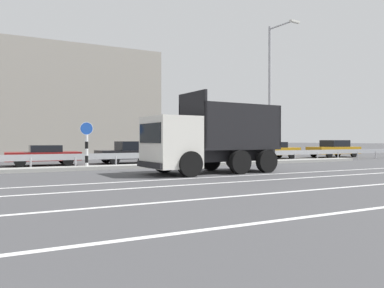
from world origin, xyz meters
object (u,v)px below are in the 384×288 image
object	(u,v)px
parked_car_4	(213,150)
parked_car_6	(334,149)
parked_car_2	(44,155)
parked_car_3	(130,152)
dump_truck	(198,144)
median_road_sign	(87,145)
street_lamp_1	(272,87)
parked_car_5	(271,150)

from	to	relation	value
parked_car_4	parked_car_6	world-z (taller)	parked_car_4
parked_car_2	parked_car_4	xyz separation A→B (m)	(11.50, 0.11, 0.13)
parked_car_3	parked_car_4	size ratio (longest dim) A/B	0.89
dump_truck	parked_car_4	distance (m)	10.67
parked_car_2	parked_car_6	size ratio (longest dim) A/B	0.85
dump_truck	parked_car_6	distance (m)	20.10
parked_car_2	parked_car_3	world-z (taller)	parked_car_3
parked_car_2	parked_car_3	distance (m)	5.16
median_road_sign	dump_truck	bearing A→B (deg)	-47.81
dump_truck	parked_car_3	xyz separation A→B (m)	(-0.39, 8.60, -0.59)
dump_truck	median_road_sign	world-z (taller)	dump_truck
median_road_sign	parked_car_2	world-z (taller)	median_road_sign
street_lamp_1	parked_car_6	distance (m)	12.23
median_road_sign	parked_car_2	size ratio (longest dim) A/B	0.59
parked_car_3	parked_car_4	world-z (taller)	parked_car_4
street_lamp_1	parked_car_4	xyz separation A→B (m)	(-1.58, 4.68, -4.09)
median_road_sign	parked_car_3	distance (m)	5.55
street_lamp_1	parked_car_4	bearing A→B (deg)	108.62
dump_truck	parked_car_3	size ratio (longest dim) A/B	1.57
parked_car_3	parked_car_4	bearing A→B (deg)	-90.40
median_road_sign	parked_car_4	distance (m)	10.89
parked_car_4	parked_car_5	bearing A→B (deg)	96.10
median_road_sign	parked_car_6	bearing A→B (deg)	10.93
dump_truck	parked_car_2	world-z (taller)	dump_truck
parked_car_2	parked_car_5	distance (m)	17.08
dump_truck	parked_car_5	bearing A→B (deg)	-54.68
parked_car_6	parked_car_4	bearing A→B (deg)	89.39
parked_car_3	parked_car_2	bearing A→B (deg)	85.87
parked_car_6	parked_car_3	bearing A→B (deg)	90.46
street_lamp_1	parked_car_3	bearing A→B (deg)	150.75
parked_car_5	parked_car_4	bearing A→B (deg)	94.70
parked_car_2	parked_car_6	bearing A→B (deg)	-89.62
parked_car_5	dump_truck	bearing A→B (deg)	130.17
parked_car_2	parked_car_4	size ratio (longest dim) A/B	0.88
parked_car_5	parked_car_6	xyz separation A→B (m)	(6.60, -0.47, 0.05)
parked_car_2	parked_car_5	bearing A→B (deg)	-88.12
median_road_sign	parked_car_5	world-z (taller)	median_road_sign
parked_car_2	parked_car_4	bearing A→B (deg)	-88.88
dump_truck	median_road_sign	bearing A→B (deg)	39.15
street_lamp_1	parked_car_6	size ratio (longest dim) A/B	1.82
parked_car_2	parked_car_6	xyz separation A→B (m)	(23.68, -0.07, 0.11)
dump_truck	street_lamp_1	size ratio (longest dim) A/B	0.74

